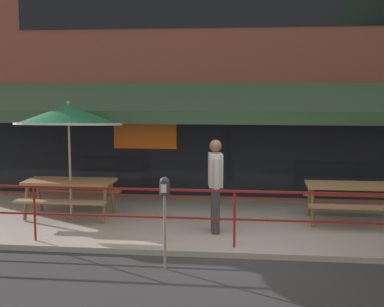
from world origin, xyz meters
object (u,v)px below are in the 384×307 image
at_px(pedestrian_walking, 215,181).
at_px(picnic_table_centre, 353,192).
at_px(patio_umbrella_left, 68,115).
at_px(parking_meter_near, 165,195).
at_px(picnic_table_left, 70,188).

bearing_deg(pedestrian_walking, picnic_table_centre, 21.23).
relative_size(patio_umbrella_left, parking_meter_near, 1.67).
distance_m(picnic_table_left, parking_meter_near, 3.57).
relative_size(picnic_table_centre, patio_umbrella_left, 0.76).
bearing_deg(picnic_table_left, parking_meter_near, -47.37).
bearing_deg(pedestrian_walking, picnic_table_left, 164.87).
bearing_deg(parking_meter_near, patio_umbrella_left, 132.27).
height_order(patio_umbrella_left, pedestrian_walking, patio_umbrella_left).
distance_m(patio_umbrella_left, parking_meter_near, 3.71).
bearing_deg(parking_meter_near, pedestrian_walking, 70.48).
distance_m(picnic_table_centre, pedestrian_walking, 2.84).
bearing_deg(pedestrian_walking, patio_umbrella_left, 164.28).
bearing_deg(patio_umbrella_left, pedestrian_walking, -15.72).
xyz_separation_m(patio_umbrella_left, pedestrian_walking, (3.03, -0.85, -1.12)).
bearing_deg(picnic_table_left, pedestrian_walking, -15.13).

